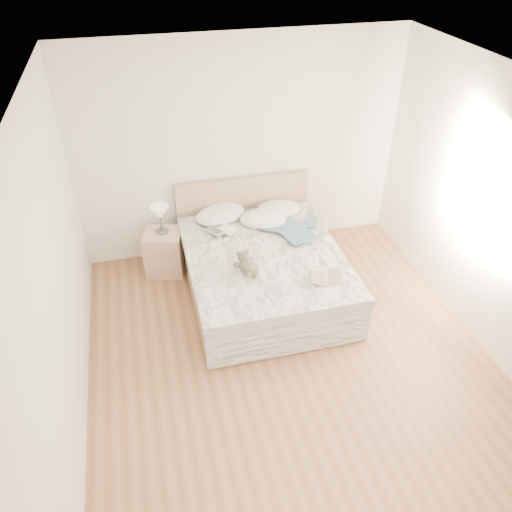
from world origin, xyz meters
name	(u,v)px	position (x,y,z in m)	size (l,w,h in m)	color
floor	(292,363)	(0.00, 0.00, 0.00)	(4.00, 4.50, 0.00)	brown
ceiling	(309,96)	(0.00, 0.00, 2.70)	(4.00, 4.50, 0.00)	white
wall_back	(241,150)	(0.00, 2.25, 1.35)	(4.00, 0.02, 2.70)	white
wall_front	(440,508)	(0.00, -2.25, 1.35)	(4.00, 0.02, 2.70)	white
wall_left	(53,291)	(-2.00, 0.00, 1.35)	(0.02, 4.50, 2.70)	white
wall_right	(503,224)	(2.00, 0.00, 1.35)	(0.02, 4.50, 2.70)	white
window	(485,199)	(1.99, 0.30, 1.45)	(0.02, 1.30, 1.10)	white
bed	(263,270)	(0.00, 1.19, 0.31)	(1.72, 2.14, 1.00)	tan
nightstand	(165,252)	(-1.07, 1.86, 0.28)	(0.45, 0.40, 0.56)	tan
table_lamp	(160,214)	(-1.07, 1.89, 0.81)	(0.24, 0.24, 0.35)	#504A45
pillow_left	(221,214)	(-0.33, 1.99, 0.64)	(0.64, 0.45, 0.19)	white
pillow_middle	(263,219)	(0.15, 1.75, 0.64)	(0.57, 0.40, 0.17)	white
pillow_right	(279,209)	(0.40, 1.94, 0.64)	(0.56, 0.39, 0.17)	white
blouse	(294,232)	(0.44, 1.40, 0.63)	(0.53, 0.57, 0.02)	#334F67
photo_book	(221,231)	(-0.39, 1.63, 0.63)	(0.32, 0.22, 0.02)	white
childrens_book	(327,277)	(0.50, 0.50, 0.63)	(0.34, 0.23, 0.02)	beige
teddy_bear	(247,270)	(-0.28, 0.79, 0.65)	(0.21, 0.30, 0.16)	#5F5649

